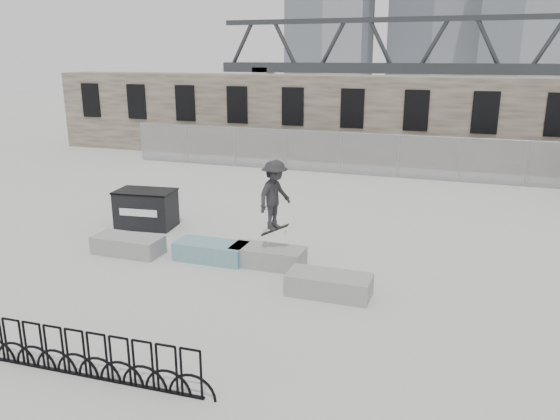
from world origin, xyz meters
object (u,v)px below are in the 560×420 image
Objects in this scene: planter_far_left at (128,244)px; bike_rack at (87,355)px; dumpster at (146,209)px; skateboarder at (275,195)px; planter_center_right at (268,256)px; planter_offset at (329,284)px; planter_center_left at (211,250)px.

planter_far_left is 0.40× the size of bike_rack.
skateboarder reaches higher than dumpster.
skateboarder reaches higher than planter_center_right.
bike_rack is (-3.19, -4.79, 0.16)m from planter_offset.
planter_center_left is 1.64m from planter_center_right.
bike_rack is at bearing -85.32° from planter_center_left.
planter_offset is (3.68, -1.17, 0.00)m from planter_center_left.
bike_rack is at bearing -123.65° from planter_offset.
planter_center_left is 0.98× the size of dumpster.
planter_offset is 5.76m from bike_rack.
dumpster is at bearing 158.90° from planter_center_right.
skateboarder is at bearing 144.35° from planter_offset.
planter_center_left and planter_center_right have the same top height.
planter_offset is at bearing -32.45° from planter_center_right.
planter_far_left is 6.39m from bike_rack.
dumpster is (-5.01, 1.94, 0.35)m from planter_center_right.
bike_rack is 6.45m from skateboarder.
skateboarder reaches higher than planter_offset.
planter_center_left is at bearing -37.99° from dumpster.
planter_center_left is 2.52m from skateboarder.
planter_far_left is 2.56m from dumpster.
dumpster is 8.91m from bike_rack.
planter_center_left is at bearing 111.57° from skateboarder.
planter_center_right is (1.64, 0.13, 0.00)m from planter_center_left.
planter_far_left is 1.00× the size of planter_offset.
planter_center_left is 0.96× the size of skateboarder.
planter_center_right and planter_offset have the same top height.
planter_center_left and planter_offset have the same top height.
skateboarder reaches higher than planter_far_left.
planter_far_left is 1.00× the size of planter_center_right.
skateboarder is at bearing 5.38° from planter_center_right.
planter_far_left is at bearing -173.89° from planter_center_right.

